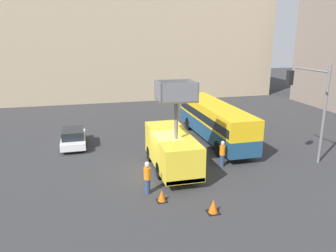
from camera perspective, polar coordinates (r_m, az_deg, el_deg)
The scene contains 10 objects.
ground_plane at distance 21.46m, azimuth -1.46°, elevation -7.98°, with size 120.00×120.00×0.00m, color #333335.
building_backdrop_far at distance 47.90m, azimuth -9.40°, elevation 13.46°, with size 44.00×10.00×13.96m.
utility_truck at distance 21.04m, azimuth 0.66°, elevation -3.82°, with size 2.33×6.15×6.00m.
city_bus at distance 27.45m, azimuth 8.05°, elevation 1.21°, with size 2.43×11.57×3.09m.
traffic_light_pole at distance 23.42m, azimuth 24.01°, elevation 4.20°, with size 3.23×2.97×6.76m.
road_worker_near_truck at distance 18.36m, azimuth -3.64°, elevation -8.97°, with size 0.38×0.38×1.90m.
road_worker_directing at distance 22.30m, azimuth 9.44°, elevation -4.80°, with size 0.38×0.38×1.79m.
traffic_cone_near_truck at distance 16.93m, azimuth 7.90°, elevation -13.71°, with size 0.63×0.63×0.71m.
traffic_cone_mid_road at distance 17.82m, azimuth -1.08°, elevation -12.10°, with size 0.56×0.56×0.64m.
parked_car_curbside at distance 26.99m, azimuth -16.16°, elevation -1.96°, with size 1.84×4.26×1.45m.
Camera 1 is at (-4.35, -19.19, 8.57)m, focal length 35.00 mm.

